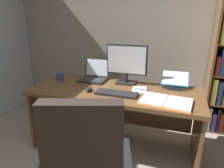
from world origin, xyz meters
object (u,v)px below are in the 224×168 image
reading_stand_with_book (175,80)px  pen (141,89)px  keyboard (116,93)px  coffee_mug (60,77)px  computer_mouse (89,89)px  notepad (139,90)px  monitor (127,64)px  open_binder (166,101)px  laptop (94,76)px  desk (117,102)px

reading_stand_with_book → pen: bearing=-141.8°
keyboard → coffee_mug: coffee_mug is taller
computer_mouse → coffee_mug: coffee_mug is taller
notepad → coffee_mug: bearing=178.2°
monitor → coffee_mug: size_ratio=4.69×
open_binder → computer_mouse: bearing=-176.6°
laptop → computer_mouse: 0.40m
desk → laptop: bearing=153.6°
notepad → coffee_mug: size_ratio=2.11×
open_binder → notepad: (-0.29, 0.24, -0.01)m
desk → notepad: bearing=-6.3°
laptop → notepad: laptop is taller
pen → reading_stand_with_book: bearing=38.2°
reading_stand_with_book → open_binder: (-0.06, -0.50, -0.06)m
desk → monitor: (0.06, 0.17, 0.41)m
open_binder → notepad: 0.38m
desk → open_binder: 0.64m
monitor → reading_stand_with_book: size_ratio=1.60×
notepad → pen: 0.02m
reading_stand_with_book → notepad: reading_stand_with_book is taller
keyboard → coffee_mug: 0.81m
coffee_mug → monitor: bearing=11.8°
monitor → pen: (0.21, -0.19, -0.21)m
computer_mouse → reading_stand_with_book: 0.95m
open_binder → pen: open_binder is taller
computer_mouse → desk: bearing=42.6°
keyboard → open_binder: size_ratio=0.86×
notepad → coffee_mug: 0.98m
monitor → open_binder: (0.48, -0.43, -0.21)m
desk → coffee_mug: (-0.72, 0.00, 0.24)m
keyboard → coffee_mug: bearing=164.3°
laptop → pen: (0.62, -0.20, -0.04)m
desk → pen: (0.28, -0.03, 0.20)m
notepad → coffee_mug: (-0.98, 0.03, 0.04)m
laptop → pen: size_ratio=2.28×
open_binder → coffee_mug: coffee_mug is taller
desk → open_binder: size_ratio=3.70×
laptop → computer_mouse: (0.11, -0.39, -0.03)m
desk → pen: bearing=-5.8°
laptop → open_binder: (0.89, -0.44, -0.04)m
desk → open_binder: open_binder is taller
open_binder → keyboard: bearing=-178.8°
computer_mouse → notepad: (0.49, 0.19, -0.02)m
monitor → desk: bearing=-110.9°
monitor → reading_stand_with_book: (0.54, 0.06, -0.15)m
reading_stand_with_book → coffee_mug: reading_stand_with_book is taller
computer_mouse → keyboard: bearing=0.0°
reading_stand_with_book → laptop: bearing=-176.5°
laptop → notepad: size_ratio=1.52×
desk → monitor: size_ratio=3.88×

